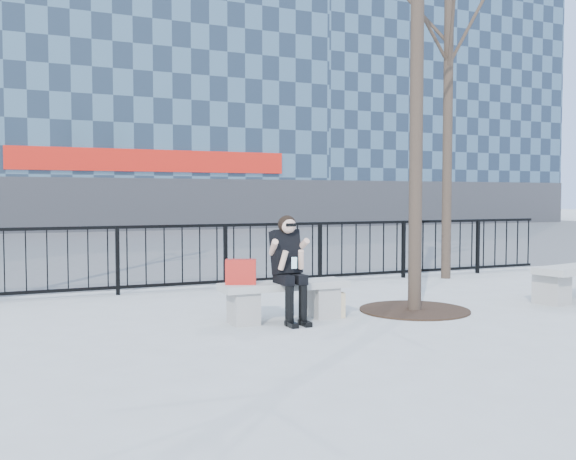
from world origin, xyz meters
name	(u,v)px	position (x,y,z in m)	size (l,w,h in m)	color
ground	(284,320)	(0.00, 0.00, 0.00)	(120.00, 120.00, 0.00)	#9E9E98
street_surface	(110,242)	(0.00, 15.00, 0.00)	(60.00, 23.00, 0.01)	#474747
railing	(214,257)	(0.00, 3.00, 0.55)	(14.00, 0.06, 1.10)	black
building_right	(406,58)	(20.00, 27.00, 10.30)	(16.20, 10.20, 20.60)	#455F6E
tree_right	(449,1)	(4.50, 2.60, 5.24)	(2.80, 2.80, 7.00)	black
tree_grate	(414,310)	(1.90, -0.10, 0.01)	(1.50, 1.50, 0.02)	black
bench_main	(284,297)	(0.00, 0.00, 0.30)	(1.65, 0.46, 0.49)	gray
seated_woman	(290,269)	(0.00, -0.16, 0.67)	(0.50, 0.64, 1.34)	black
handbag	(241,272)	(-0.58, 0.02, 0.64)	(0.37, 0.18, 0.31)	#B21C15
shopping_bag	(331,305)	(0.62, -0.10, 0.16)	(0.34, 0.13, 0.33)	beige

